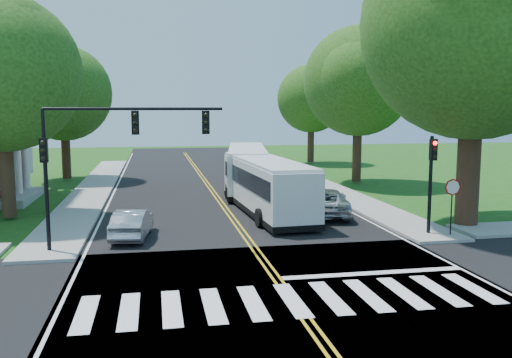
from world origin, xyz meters
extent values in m
plane|color=#1E4511|center=(0.00, 0.00, 0.00)|extent=(140.00, 140.00, 0.00)
cube|color=black|center=(0.00, 18.00, 0.01)|extent=(14.00, 96.00, 0.01)
cube|color=black|center=(0.00, 0.00, 0.01)|extent=(60.00, 12.00, 0.01)
cube|color=gold|center=(0.00, 22.00, 0.01)|extent=(0.36, 70.00, 0.01)
cube|color=silver|center=(-6.80, 22.00, 0.01)|extent=(0.12, 70.00, 0.01)
cube|color=silver|center=(6.80, 22.00, 0.01)|extent=(0.12, 70.00, 0.01)
cube|color=silver|center=(0.00, -0.50, 0.02)|extent=(12.60, 3.00, 0.01)
cube|color=silver|center=(3.50, 1.60, 0.02)|extent=(6.60, 0.40, 0.01)
cube|color=gray|center=(-8.30, 25.00, 0.07)|extent=(2.60, 40.00, 0.15)
cube|color=gray|center=(8.30, 25.00, 0.07)|extent=(2.60, 40.00, 0.15)
cylinder|color=#341F14|center=(11.00, 8.00, 3.15)|extent=(1.10, 1.10, 6.00)
sphere|color=#427D25|center=(11.00, 8.00, 9.66)|extent=(10.80, 10.80, 10.80)
cylinder|color=#341F14|center=(-11.50, 14.00, 2.55)|extent=(0.70, 0.70, 4.80)
sphere|color=#427D25|center=(-11.50, 14.00, 7.55)|extent=(8.00, 8.00, 8.00)
cylinder|color=#341F14|center=(-11.00, 30.00, 2.35)|extent=(0.70, 0.70, 4.40)
sphere|color=#427D25|center=(-11.00, 30.00, 7.02)|extent=(7.60, 7.60, 7.60)
cylinder|color=#341F14|center=(11.50, 24.00, 2.65)|extent=(0.70, 0.70, 5.00)
sphere|color=#427D25|center=(11.50, 24.00, 7.88)|extent=(8.40, 8.40, 8.40)
cylinder|color=#341F14|center=(12.50, 40.00, 2.35)|extent=(0.70, 0.70, 4.40)
sphere|color=#427D25|center=(12.50, 40.00, 6.89)|extent=(7.20, 7.20, 7.20)
cube|color=silver|center=(-12.40, 20.00, 4.40)|extent=(1.40, 6.00, 0.45)
cube|color=gray|center=(-12.40, 20.00, 0.25)|extent=(1.80, 6.00, 0.50)
cylinder|color=silver|center=(-12.40, 17.80, 2.10)|extent=(0.50, 0.50, 4.20)
cylinder|color=silver|center=(-12.40, 20.00, 2.10)|extent=(0.50, 0.50, 4.20)
cylinder|color=silver|center=(-12.40, 22.20, 2.10)|extent=(0.50, 0.50, 4.20)
cylinder|color=black|center=(-8.20, 6.50, 2.45)|extent=(0.16, 0.16, 4.60)
cube|color=black|center=(-8.20, 6.35, 4.15)|extent=(0.30, 0.22, 0.95)
sphere|color=black|center=(-8.20, 6.21, 4.45)|extent=(0.18, 0.18, 0.18)
cylinder|color=black|center=(-4.70, 6.50, 5.75)|extent=(7.00, 0.12, 0.12)
cube|color=black|center=(-4.70, 6.35, 5.20)|extent=(0.30, 0.22, 0.95)
cube|color=black|center=(-1.90, 6.35, 5.20)|extent=(0.30, 0.22, 0.95)
cylinder|color=black|center=(8.20, 6.50, 2.35)|extent=(0.16, 0.16, 4.40)
cube|color=black|center=(8.20, 6.35, 3.95)|extent=(0.30, 0.22, 0.95)
sphere|color=#FF0A05|center=(8.20, 6.21, 4.25)|extent=(0.18, 0.18, 0.18)
cylinder|color=black|center=(9.00, 6.00, 1.25)|extent=(0.06, 0.06, 2.20)
cylinder|color=#A50A07|center=(9.00, 5.97, 2.30)|extent=(0.76, 0.04, 0.76)
cube|color=silver|center=(2.05, 13.27, 1.51)|extent=(3.16, 11.57, 2.67)
cube|color=black|center=(2.05, 13.27, 2.00)|extent=(3.19, 10.77, 0.92)
cube|color=black|center=(1.70, 19.02, 1.85)|extent=(2.37, 0.24, 1.55)
cube|color=orange|center=(1.70, 19.02, 2.73)|extent=(1.65, 0.20, 0.31)
cube|color=black|center=(2.05, 13.27, 0.33)|extent=(3.22, 11.67, 0.29)
cube|color=silver|center=(2.05, 13.27, 2.90)|extent=(3.09, 11.22, 0.21)
cylinder|color=black|center=(3.08, 17.12, 0.48)|extent=(0.37, 0.95, 0.93)
cylinder|color=black|center=(0.56, 16.96, 0.48)|extent=(0.37, 0.95, 0.93)
cylinder|color=black|center=(3.52, 9.86, 0.48)|extent=(0.37, 0.95, 0.93)
cylinder|color=black|center=(1.01, 9.71, 0.48)|extent=(0.37, 0.95, 0.93)
cube|color=silver|center=(2.45, 21.87, 1.55)|extent=(4.31, 11.97, 2.73)
cube|color=black|center=(2.45, 21.87, 2.05)|extent=(4.25, 11.17, 0.94)
cube|color=black|center=(3.37, 27.70, 1.90)|extent=(2.42, 0.47, 1.59)
cube|color=orange|center=(3.37, 27.70, 2.79)|extent=(1.68, 0.36, 0.32)
cube|color=black|center=(2.45, 21.87, 0.34)|extent=(4.38, 12.07, 0.30)
cube|color=silver|center=(2.45, 21.87, 2.97)|extent=(4.21, 11.61, 0.22)
cylinder|color=black|center=(4.33, 25.49, 0.49)|extent=(0.46, 0.99, 0.95)
cylinder|color=black|center=(1.78, 25.89, 0.49)|extent=(0.46, 0.99, 0.95)
cylinder|color=black|center=(3.18, 18.13, 0.49)|extent=(0.46, 0.99, 0.95)
cylinder|color=black|center=(0.63, 18.53, 0.49)|extent=(0.46, 0.99, 0.95)
imported|color=#AEB0B5|center=(-5.02, 8.55, 0.66)|extent=(1.91, 4.11, 1.30)
imported|color=#B4B7BB|center=(5.08, 12.00, 0.75)|extent=(3.74, 5.75, 1.47)
imported|color=black|center=(5.05, 19.51, 0.69)|extent=(3.29, 5.07, 1.37)
camera|label=1|loc=(-3.99, -15.75, 5.71)|focal=38.00mm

